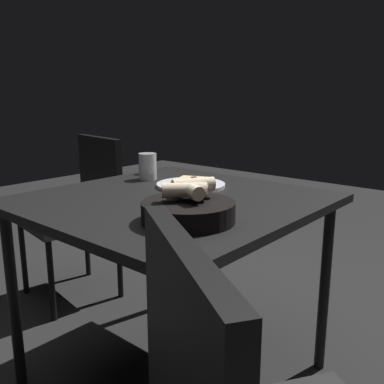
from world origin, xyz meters
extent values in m
plane|color=#242424|center=(0.00, 0.00, 0.00)|extent=(8.00, 8.00, 0.00)
cube|color=black|center=(0.00, 0.00, 0.71)|extent=(0.96, 0.95, 0.03)
cylinder|color=black|center=(-0.42, -0.41, 0.35)|extent=(0.04, 0.04, 0.69)
cylinder|color=black|center=(0.42, -0.41, 0.35)|extent=(0.04, 0.04, 0.69)
cylinder|color=black|center=(-0.42, 0.41, 0.35)|extent=(0.04, 0.04, 0.69)
cylinder|color=white|center=(-0.17, -0.06, 0.73)|extent=(0.27, 0.27, 0.01)
cube|color=tan|center=(-0.17, -0.06, 0.74)|extent=(0.20, 0.18, 0.01)
cube|color=beige|center=(-0.17, -0.06, 0.75)|extent=(0.18, 0.16, 0.01)
sphere|color=brown|center=(-0.20, -0.07, 0.76)|extent=(0.02, 0.02, 0.02)
sphere|color=brown|center=(-0.15, -0.03, 0.76)|extent=(0.02, 0.02, 0.02)
sphere|color=brown|center=(-0.19, -0.07, 0.76)|extent=(0.02, 0.02, 0.02)
cylinder|color=black|center=(0.19, 0.24, 0.75)|extent=(0.27, 0.27, 0.06)
cylinder|color=beige|center=(0.18, 0.23, 0.82)|extent=(0.09, 0.14, 0.04)
cylinder|color=beige|center=(0.20, 0.23, 0.82)|extent=(0.12, 0.12, 0.04)
cylinder|color=beige|center=(0.15, 0.23, 0.83)|extent=(0.13, 0.10, 0.04)
cylinder|color=#B61914|center=(0.25, 0.22, 0.75)|extent=(0.06, 0.06, 0.03)
cylinder|color=silver|center=(-0.17, -0.31, 0.78)|extent=(0.08, 0.08, 0.11)
cylinder|color=orange|center=(-0.17, -0.31, 0.76)|extent=(0.07, 0.07, 0.06)
cylinder|color=#BFB299|center=(-0.27, -0.41, 0.76)|extent=(0.05, 0.05, 0.07)
cylinder|color=maroon|center=(-0.27, -0.41, 0.74)|extent=(0.04, 0.04, 0.03)
cylinder|color=#B7B7BC|center=(-0.27, -0.41, 0.80)|extent=(0.05, 0.05, 0.01)
cube|color=black|center=(0.66, 0.65, 0.67)|extent=(0.26, 0.37, 0.43)
cube|color=#2D2D2D|center=(-0.14, -0.90, 0.44)|extent=(0.50, 0.50, 0.04)
cube|color=black|center=(-0.33, -0.87, 0.66)|extent=(0.10, 0.42, 0.41)
cylinder|color=black|center=(0.02, -1.11, 0.21)|extent=(0.03, 0.03, 0.42)
cylinder|color=black|center=(0.08, -0.74, 0.21)|extent=(0.03, 0.03, 0.42)
cylinder|color=black|center=(-0.35, -1.06, 0.21)|extent=(0.03, 0.03, 0.42)
cylinder|color=black|center=(-0.30, -0.68, 0.21)|extent=(0.03, 0.03, 0.42)
camera|label=1|loc=(1.07, 1.01, 1.08)|focal=39.47mm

